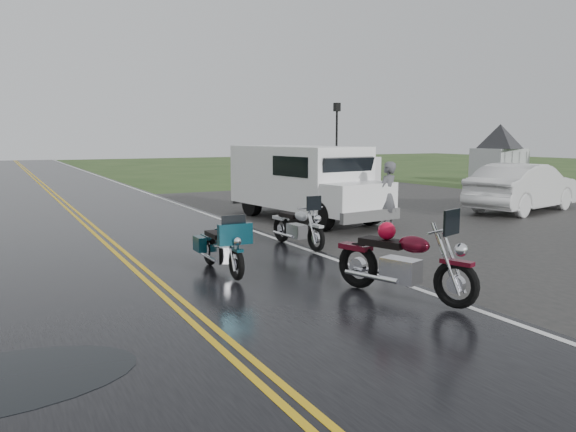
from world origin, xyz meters
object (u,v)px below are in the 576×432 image
object	(u,v)px
lamp_post_far_right	(337,146)
motorcycle_silver	(316,227)
person_at_van	(387,197)
sedan_white	(523,188)
visitor_center	(500,140)
van_white	(322,189)
motorcycle_red	(457,265)
motorcycle_teal	(236,251)

from	to	relation	value
lamp_post_far_right	motorcycle_silver	bearing A→B (deg)	-124.48
person_at_van	sedan_white	bearing A→B (deg)	165.26
visitor_center	lamp_post_far_right	size ratio (longest dim) A/B	3.79
van_white	lamp_post_far_right	world-z (taller)	lamp_post_far_right
motorcycle_red	motorcycle_silver	distance (m)	4.51
motorcycle_red	van_white	bearing A→B (deg)	55.68
van_white	lamp_post_far_right	size ratio (longest dim) A/B	1.41
motorcycle_red	person_at_van	size ratio (longest dim) A/B	1.30
visitor_center	van_white	world-z (taller)	visitor_center
motorcycle_red	lamp_post_far_right	xyz separation A→B (m)	(8.84, 16.95, 1.39)
visitor_center	person_at_van	xyz separation A→B (m)	(-12.82, -7.57, -1.46)
visitor_center	motorcycle_red	distance (m)	21.64
motorcycle_teal	sedan_white	size ratio (longest dim) A/B	0.39
motorcycle_teal	lamp_post_far_right	world-z (taller)	lamp_post_far_right
motorcycle_red	lamp_post_far_right	size ratio (longest dim) A/B	0.58
motorcycle_silver	motorcycle_teal	bearing A→B (deg)	-153.04
person_at_van	motorcycle_silver	bearing A→B (deg)	6.28
motorcycle_teal	van_white	bearing A→B (deg)	44.43
sedan_white	lamp_post_far_right	bearing A→B (deg)	-4.74
person_at_van	sedan_white	xyz separation A→B (m)	(6.53, 0.89, -0.12)
visitor_center	sedan_white	bearing A→B (deg)	-133.25
motorcycle_red	person_at_van	distance (m)	7.34
person_at_van	sedan_white	distance (m)	6.59
motorcycle_red	motorcycle_silver	world-z (taller)	motorcycle_red
visitor_center	motorcycle_red	xyz separation A→B (m)	(-16.48, -13.92, -1.68)
motorcycle_silver	person_at_van	size ratio (longest dim) A/B	1.09
motorcycle_teal	sedan_white	world-z (taller)	sedan_white
motorcycle_teal	sedan_white	distance (m)	13.10
motorcycle_red	sedan_white	size ratio (longest dim) A/B	0.49
motorcycle_silver	van_white	size ratio (longest dim) A/B	0.34
motorcycle_red	person_at_van	xyz separation A→B (m)	(3.67, 6.35, 0.22)
motorcycle_red	motorcycle_teal	distance (m)	3.76
lamp_post_far_right	sedan_white	bearing A→B (deg)	-82.03
motorcycle_teal	sedan_white	xyz separation A→B (m)	(12.41, 4.19, 0.24)
motorcycle_teal	person_at_van	world-z (taller)	person_at_van
person_at_van	visitor_center	bearing A→B (deg)	-171.90
motorcycle_red	motorcycle_teal	size ratio (longest dim) A/B	1.24
motorcycle_silver	motorcycle_red	bearing A→B (deg)	-96.98
motorcycle_silver	visitor_center	bearing A→B (deg)	26.91
motorcycle_silver	sedan_white	xyz separation A→B (m)	(9.91, 2.74, 0.22)
motorcycle_teal	van_white	world-z (taller)	van_white
sedan_white	motorcycle_red	bearing A→B (deg)	112.63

